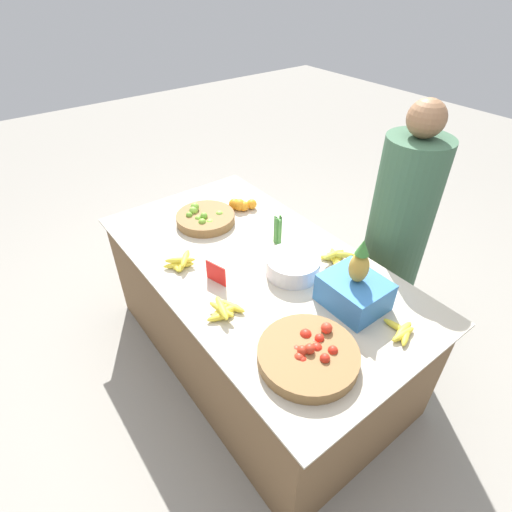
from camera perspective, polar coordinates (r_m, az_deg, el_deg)
ground_plane at (r=2.68m, az=0.00°, el=-13.76°), size 12.00×12.00×0.00m
market_table at (r=2.40m, az=0.00°, el=-8.10°), size 1.90×1.04×0.75m
lime_bowl at (r=2.48m, az=-7.25°, el=5.41°), size 0.36×0.36×0.11m
tomato_basket at (r=1.68m, az=7.46°, el=-13.80°), size 0.42×0.42×0.10m
orange_pile at (r=2.60m, az=-2.11°, el=7.33°), size 0.13×0.16×0.08m
metal_bowl at (r=2.06m, az=5.29°, el=-1.37°), size 0.28×0.28×0.10m
price_sign at (r=2.01m, az=-5.79°, el=-2.44°), size 0.12×0.04×0.11m
produce_crate at (r=1.90m, az=13.90°, el=-4.59°), size 0.28×0.25×0.37m
veg_bundle at (r=2.25m, az=3.14°, el=3.66°), size 0.06×0.05×0.17m
banana_bunch_front_left at (r=2.19m, az=11.35°, el=-0.13°), size 0.18×0.18×0.06m
banana_bunch_front_center at (r=2.15m, az=-10.67°, el=-0.90°), size 0.15×0.18×0.06m
banana_bunch_middle_right at (r=1.85m, az=-4.59°, el=-7.74°), size 0.16×0.19×0.06m
banana_bunch_middle_left at (r=1.88m, az=20.18°, el=-10.10°), size 0.17×0.15×0.03m
vendor_person at (r=2.53m, az=19.21°, el=1.96°), size 0.35×0.35×1.54m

